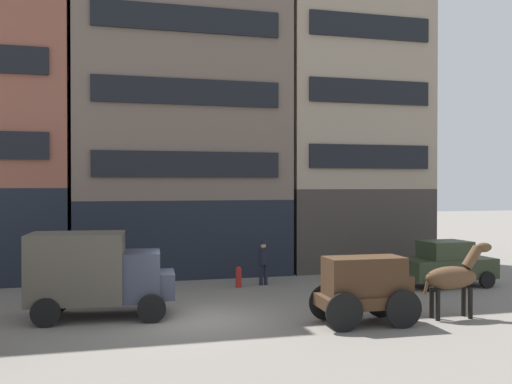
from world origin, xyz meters
The scene contains 9 objects.
ground_plane centered at (0.00, 0.00, 0.00)m, with size 120.00×120.00×0.00m, color slate.
building_center_left centered at (0.68, 10.36, 8.16)m, with size 10.01×6.99×16.24m.
building_center_right centered at (9.14, 10.36, 8.25)m, with size 7.60×6.99×16.41m.
cargo_wagon centered at (4.61, -1.86, 1.15)m, with size 2.94×1.59×1.98m.
draft_horse centered at (7.56, -1.86, 1.27)m, with size 2.35×0.65×2.30m.
delivery_truck_near centered at (-3.02, 1.03, 1.42)m, with size 4.47×2.43×2.62m.
sedan_dark centered at (10.57, 3.05, 0.91)m, with size 3.76×1.98×1.83m.
pedestrian_officer centered at (3.48, 5.22, 0.98)m, with size 0.49×0.49×1.79m.
fire_hydrant_curbside centered at (2.39, 5.01, 0.43)m, with size 0.24×0.24×0.83m.
Camera 1 is at (-2.81, -17.22, 4.10)m, focal length 40.26 mm.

